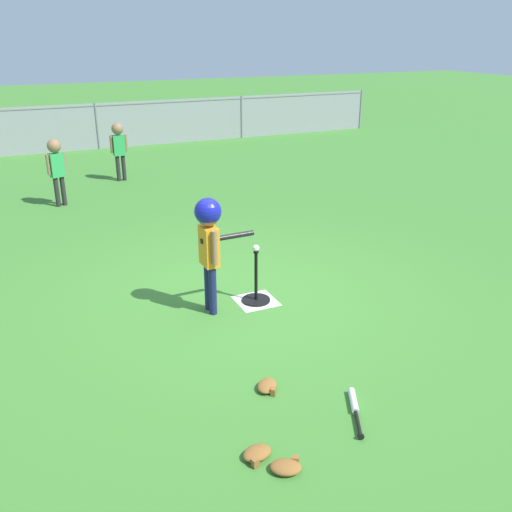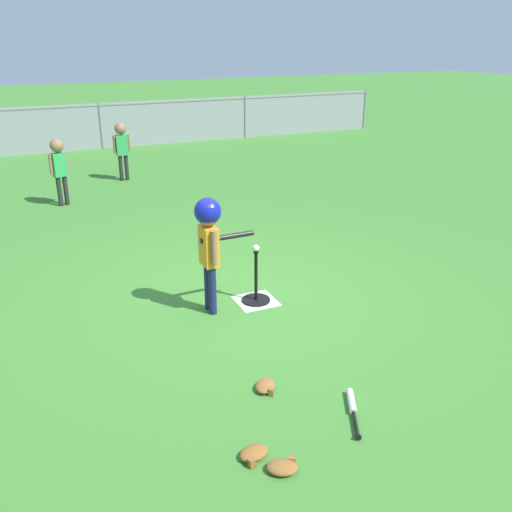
# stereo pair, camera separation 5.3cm
# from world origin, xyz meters

# --- Properties ---
(ground_plane) EXTENTS (60.00, 60.00, 0.00)m
(ground_plane) POSITION_xyz_m (0.00, 0.00, 0.00)
(ground_plane) COLOR #3D7A2D
(home_plate) EXTENTS (0.44, 0.44, 0.01)m
(home_plate) POSITION_xyz_m (0.09, -0.12, 0.00)
(home_plate) COLOR white
(home_plate) RESTS_ON ground_plane
(batting_tee) EXTENTS (0.32, 0.32, 0.61)m
(batting_tee) POSITION_xyz_m (0.09, -0.12, 0.09)
(batting_tee) COLOR black
(batting_tee) RESTS_ON ground_plane
(baseball_on_tee) EXTENTS (0.07, 0.07, 0.07)m
(baseball_on_tee) POSITION_xyz_m (0.09, -0.12, 0.64)
(baseball_on_tee) COLOR white
(baseball_on_tee) RESTS_ON batting_tee
(batter_child) EXTENTS (0.65, 0.36, 1.28)m
(batter_child) POSITION_xyz_m (-0.45, -0.14, 0.91)
(batter_child) COLOR #191E4C
(batter_child) RESTS_ON ground_plane
(fielder_deep_left) EXTENTS (0.33, 0.23, 1.16)m
(fielder_deep_left) POSITION_xyz_m (-1.47, 4.66, 0.75)
(fielder_deep_left) COLOR #262626
(fielder_deep_left) RESTS_ON ground_plane
(fielder_deep_center) EXTENTS (0.34, 0.23, 1.16)m
(fielder_deep_center) POSITION_xyz_m (-0.15, 6.00, 0.75)
(fielder_deep_center) COLOR #262626
(fielder_deep_center) RESTS_ON ground_plane
(spare_bat_silver) EXTENTS (0.31, 0.55, 0.06)m
(spare_bat_silver) POSITION_xyz_m (0.02, -2.20, 0.03)
(spare_bat_silver) COLOR silver
(spare_bat_silver) RESTS_ON ground_plane
(glove_by_plate) EXTENTS (0.26, 0.27, 0.07)m
(glove_by_plate) POSITION_xyz_m (-0.51, -1.68, 0.04)
(glove_by_plate) COLOR brown
(glove_by_plate) RESTS_ON ground_plane
(glove_near_bats) EXTENTS (0.27, 0.24, 0.07)m
(glove_near_bats) POSITION_xyz_m (-0.79, -2.59, 0.04)
(glove_near_bats) COLOR brown
(glove_near_bats) RESTS_ON ground_plane
(glove_tossed_aside) EXTENTS (0.25, 0.21, 0.07)m
(glove_tossed_aside) POSITION_xyz_m (-0.92, -2.39, 0.04)
(glove_tossed_aside) COLOR brown
(glove_tossed_aside) RESTS_ON ground_plane
(outfield_fence) EXTENTS (16.06, 0.06, 1.15)m
(outfield_fence) POSITION_xyz_m (0.00, 9.52, 0.62)
(outfield_fence) COLOR slate
(outfield_fence) RESTS_ON ground_plane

